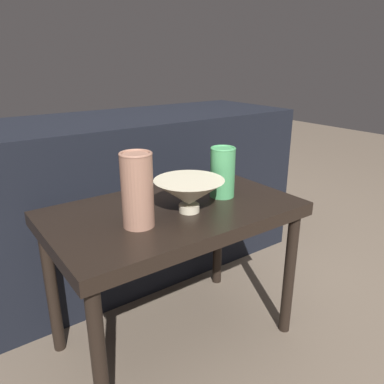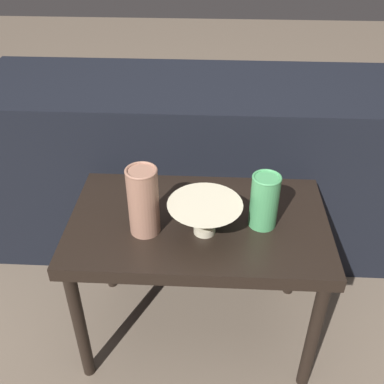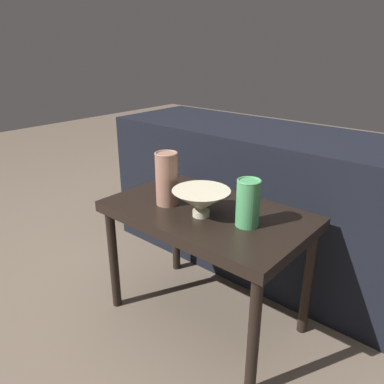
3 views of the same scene
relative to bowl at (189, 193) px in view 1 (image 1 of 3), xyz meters
name	(u,v)px [view 1 (image 1 of 3)]	position (x,y,z in m)	size (l,w,h in m)	color
ground_plane	(176,338)	(-0.02, 0.05, -0.53)	(8.00, 8.00, 0.00)	#6B5B4C
table	(174,224)	(-0.02, 0.05, -0.11)	(0.72, 0.43, 0.47)	black
couch_backdrop	(105,201)	(-0.02, 0.57, -0.20)	(1.64, 0.50, 0.66)	black
bowl	(189,193)	(0.00, 0.00, 0.00)	(0.20, 0.20, 0.09)	beige
vase_textured_left	(137,189)	(-0.16, 0.00, 0.04)	(0.08, 0.08, 0.19)	#996B56
vase_colorful_right	(223,172)	(0.16, 0.04, 0.02)	(0.08, 0.08, 0.16)	#47995B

